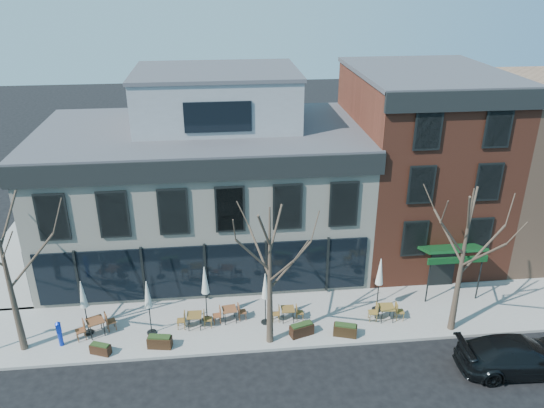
{
  "coord_description": "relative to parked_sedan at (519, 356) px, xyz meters",
  "views": [
    {
      "loc": [
        0.91,
        -24.21,
        16.5
      ],
      "look_at": [
        3.74,
        2.0,
        4.65
      ],
      "focal_mm": 35.0,
      "sensor_mm": 36.0,
      "label": 1
    }
  ],
  "objects": [
    {
      "name": "tree_mid",
      "position": [
        -10.75,
        2.98,
        3.0
      ],
      "size": [
        3.5,
        3.55,
        7.04
      ],
      "color": "#382B21",
      "rests_on": "sidewalk_front"
    },
    {
      "name": "corner_building",
      "position": [
        -13.68,
        11.96,
        3.93
      ],
      "size": [
        18.39,
        10.39,
        11.1
      ],
      "color": "beige",
      "rests_on": "ground"
    },
    {
      "name": "umbrella_3",
      "position": [
        -10.83,
        4.42,
        1.37
      ],
      "size": [
        0.46,
        0.46,
        2.85
      ],
      "color": "black",
      "rests_on": "sidewalk_front"
    },
    {
      "name": "call_box",
      "position": [
        -20.58,
        3.73,
        0.08
      ],
      "size": [
        0.27,
        0.27,
        1.36
      ],
      "color": "#0C27A3",
      "rests_on": "sidewalk_front"
    },
    {
      "name": "sidewalk_side",
      "position": [
        -25.01,
        12.89,
        -0.71
      ],
      "size": [
        4.5,
        12.0,
        0.15
      ],
      "primitive_type": "cube",
      "color": "gray",
      "rests_on": "ground"
    },
    {
      "name": "cafe_set_3",
      "position": [
        -12.61,
        4.76,
        -0.17
      ],
      "size": [
        1.76,
        0.78,
        0.91
      ],
      "color": "brown",
      "rests_on": "sidewalk_front"
    },
    {
      "name": "planter_2",
      "position": [
        -9.18,
        3.27,
        -0.32
      ],
      "size": [
        1.23,
        0.79,
        0.64
      ],
      "color": "black",
      "rests_on": "sidewalk_front"
    },
    {
      "name": "umbrella_4",
      "position": [
        -4.98,
        4.87,
        1.52
      ],
      "size": [
        0.49,
        0.49,
        3.05
      ],
      "color": "black",
      "rests_on": "sidewalk_front"
    },
    {
      "name": "ground",
      "position": [
        -13.76,
        6.89,
        -0.79
      ],
      "size": [
        120.0,
        120.0,
        0.0
      ],
      "primitive_type": "plane",
      "color": "black",
      "rests_on": "ground"
    },
    {
      "name": "umbrella_2",
      "position": [
        -13.75,
        4.99,
        1.53
      ],
      "size": [
        0.49,
        0.49,
        3.08
      ],
      "color": "black",
      "rests_on": "sidewalk_front"
    },
    {
      "name": "planter_0",
      "position": [
        -18.62,
        2.92,
        -0.38
      ],
      "size": [
        1.02,
        0.7,
        0.53
      ],
      "color": "#311C10",
      "rests_on": "sidewalk_front"
    },
    {
      "name": "red_brick_building",
      "position": [
        -0.76,
        11.87,
        4.85
      ],
      "size": [
        8.2,
        11.78,
        11.18
      ],
      "color": "brown",
      "rests_on": "ground"
    },
    {
      "name": "cafe_set_2",
      "position": [
        -14.34,
        4.42,
        -0.16
      ],
      "size": [
        1.76,
        0.72,
        0.93
      ],
      "color": "brown",
      "rests_on": "sidewalk_front"
    },
    {
      "name": "planter_3",
      "position": [
        -7.09,
        3.02,
        -0.33
      ],
      "size": [
        1.21,
        0.77,
        0.63
      ],
      "color": "black",
      "rests_on": "sidewalk_front"
    },
    {
      "name": "umbrella_0",
      "position": [
        -19.48,
        4.53,
        1.44
      ],
      "size": [
        0.47,
        0.47,
        2.95
      ],
      "color": "black",
      "rests_on": "sidewalk_front"
    },
    {
      "name": "cafe_set_5",
      "position": [
        -4.76,
        4.01,
        -0.14
      ],
      "size": [
        1.85,
        0.77,
        0.96
      ],
      "color": "brown",
      "rests_on": "sidewalk_front"
    },
    {
      "name": "tree_corner",
      "position": [
        -22.24,
        3.68,
        3.46
      ],
      "size": [
        3.93,
        3.98,
        7.92
      ],
      "color": "#382B21",
      "rests_on": "sidewalk_front"
    },
    {
      "name": "parked_sedan",
      "position": [
        0.0,
        0.0,
        0.0
      ],
      "size": [
        5.52,
        2.41,
        1.58
      ],
      "primitive_type": "imported",
      "rotation": [
        0.0,
        0.0,
        1.53
      ],
      "color": "black",
      "rests_on": "ground"
    },
    {
      "name": "planter_1",
      "position": [
        -15.93,
        3.09,
        -0.33
      ],
      "size": [
        1.18,
        0.62,
        0.63
      ],
      "color": "#301D10",
      "rests_on": "sidewalk_front"
    },
    {
      "name": "tree_right",
      "position": [
        -1.75,
        2.98,
        3.23
      ],
      "size": [
        3.72,
        3.77,
        7.48
      ],
      "color": "#382B21",
      "rests_on": "sidewalk_front"
    },
    {
      "name": "sidewalk_front",
      "position": [
        -10.51,
        4.74,
        -0.71
      ],
      "size": [
        33.5,
        4.7,
        0.15
      ],
      "primitive_type": "cube",
      "color": "gray",
      "rests_on": "ground"
    },
    {
      "name": "cafe_set_4",
      "position": [
        -9.69,
        4.51,
        -0.2
      ],
      "size": [
        1.62,
        0.66,
        0.86
      ],
      "color": "brown",
      "rests_on": "sidewalk_front"
    },
    {
      "name": "cafe_set_0",
      "position": [
        -19.07,
        4.37,
        -0.12
      ],
      "size": [
        1.96,
        1.25,
        1.02
      ],
      "color": "brown",
      "rests_on": "sidewalk_front"
    },
    {
      "name": "umbrella_1",
      "position": [
        -16.43,
        4.2,
        1.45
      ],
      "size": [
        0.47,
        0.47,
        2.96
      ],
      "color": "black",
      "rests_on": "sidewalk_front"
    }
  ]
}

